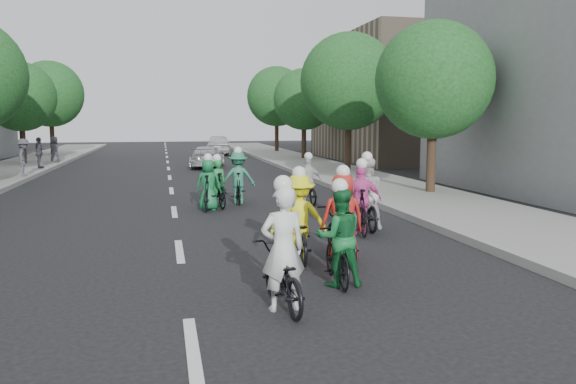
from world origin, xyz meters
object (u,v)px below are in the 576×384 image
object	(u,v)px
follow_car_lead	(208,157)
spectator_0	(24,157)
cyclist_1	(338,245)
cyclist_3	(360,206)
cyclist_4	(341,228)
spectator_1	(39,153)
follow_car_trail	(218,145)
cyclist_8	(308,186)
cyclist_0	(282,266)
cyclist_9	(208,189)
cyclist_7	(238,182)
cyclist_5	(217,188)
cyclist_2	(298,226)
spectator_2	(55,150)
cyclist_6	(365,202)

from	to	relation	value
follow_car_lead	spectator_0	distance (m)	9.59
cyclist_1	cyclist_3	distance (m)	4.19
cyclist_4	spectator_1	size ratio (longest dim) A/B	1.16
follow_car_trail	cyclist_3	bearing A→B (deg)	95.66
cyclist_4	cyclist_8	xyz separation A→B (m)	(1.21, 7.14, -0.07)
cyclist_0	spectator_1	distance (m)	24.92
cyclist_4	cyclist_0	bearing A→B (deg)	57.34
cyclist_3	cyclist_9	xyz separation A→B (m)	(-3.16, 4.26, -0.02)
follow_car_trail	cyclist_0	bearing A→B (deg)	91.01
cyclist_4	spectator_1	bearing A→B (deg)	-64.29
follow_car_trail	spectator_1	xyz separation A→B (m)	(-10.39, -11.98, 0.18)
cyclist_0	follow_car_lead	bearing A→B (deg)	-97.08
cyclist_7	cyclist_9	size ratio (longest dim) A/B	0.98
cyclist_3	cyclist_5	world-z (taller)	cyclist_3
spectator_0	cyclist_4	bearing A→B (deg)	-158.03
cyclist_7	follow_car_lead	xyz separation A→B (m)	(0.13, 13.85, -0.10)
cyclist_2	cyclist_9	xyz separation A→B (m)	(-1.16, 6.39, -0.02)
cyclist_1	follow_car_lead	size ratio (longest dim) A/B	0.42
cyclist_0	spectator_0	world-z (taller)	cyclist_0
spectator_2	spectator_1	bearing A→B (deg)	172.51
cyclist_7	cyclist_3	bearing A→B (deg)	115.21
cyclist_7	cyclist_8	world-z (taller)	cyclist_7
cyclist_5	spectator_0	xyz separation A→B (m)	(-7.60, 9.97, 0.39)
follow_car_lead	cyclist_9	bearing A→B (deg)	95.79
follow_car_trail	cyclist_9	bearing A→B (deg)	88.98
cyclist_6	cyclist_2	bearing A→B (deg)	53.55
follow_car_trail	follow_car_lead	bearing A→B (deg)	86.75
cyclist_5	spectator_2	distance (m)	19.66
cyclist_3	spectator_1	bearing A→B (deg)	-51.65
cyclist_1	cyclist_3	xyz separation A→B (m)	(1.74, 3.81, 0.00)
cyclist_1	follow_car_trail	distance (m)	34.74
cyclist_8	cyclist_9	distance (m)	3.20
cyclist_8	cyclist_6	bearing A→B (deg)	91.44
cyclist_1	spectator_1	bearing A→B (deg)	-64.31
cyclist_5	cyclist_3	bearing A→B (deg)	111.08
cyclist_4	cyclist_6	world-z (taller)	cyclist_6
cyclist_5	follow_car_trail	world-z (taller)	cyclist_5
cyclist_2	cyclist_7	size ratio (longest dim) A/B	1.06
cyclist_8	cyclist_1	bearing A→B (deg)	75.60
cyclist_4	spectator_2	world-z (taller)	cyclist_4
cyclist_5	cyclist_1	bearing A→B (deg)	87.20
cyclist_8	spectator_1	xyz separation A→B (m)	(-10.67, 14.12, 0.39)
cyclist_3	cyclist_6	world-z (taller)	cyclist_6
cyclist_0	follow_car_trail	size ratio (longest dim) A/B	0.41
cyclist_7	follow_car_lead	world-z (taller)	cyclist_7
cyclist_4	spectator_0	world-z (taller)	spectator_0
spectator_2	cyclist_9	bearing A→B (deg)	-164.45
cyclist_0	spectator_0	distance (m)	20.82
spectator_1	spectator_2	distance (m)	3.83
cyclist_6	cyclist_8	size ratio (longest dim) A/B	1.16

